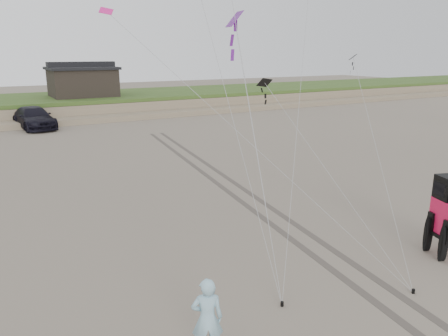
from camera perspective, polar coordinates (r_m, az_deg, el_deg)
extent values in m
plane|color=#6B6054|center=(12.70, 12.75, -13.66)|extent=(160.00, 160.00, 0.00)
cube|color=#7A6B54|center=(47.00, -20.41, 7.53)|extent=(160.00, 12.00, 1.40)
cube|color=#2D4719|center=(46.91, -20.50, 8.56)|extent=(160.00, 12.00, 0.35)
cube|color=#7A6B54|center=(40.71, -18.73, 6.02)|extent=(160.00, 3.50, 0.50)
cube|color=black|center=(46.19, -17.98, 10.53)|extent=(6.00, 5.00, 2.60)
cube|color=black|center=(46.12, -18.12, 12.29)|extent=(6.40, 5.40, 0.25)
cube|color=black|center=(46.11, -18.16, 12.75)|extent=(6.40, 1.20, 0.50)
imported|color=black|center=(38.62, -23.57, 6.03)|extent=(3.12, 6.13, 1.70)
imported|color=#87C5D0|center=(9.16, -2.21, -19.07)|extent=(0.76, 0.64, 1.76)
cube|color=#E41C84|center=(15.96, -15.15, 19.20)|extent=(0.50, 0.37, 0.29)
cube|color=black|center=(17.77, 16.49, 13.74)|extent=(0.47, 0.49, 0.24)
cube|color=#671888|center=(19.15, 1.37, 18.88)|extent=(0.89, 1.38, 0.68)
cube|color=black|center=(15.00, 5.31, 11.05)|extent=(0.62, 0.39, 0.34)
cylinder|color=black|center=(11.22, 7.60, -17.20)|extent=(0.08, 0.08, 0.12)
cylinder|color=black|center=(12.60, 23.50, -14.54)|extent=(0.08, 0.08, 0.12)
cube|color=#4C443D|center=(19.53, 0.34, -2.95)|extent=(4.42, 29.74, 0.01)
cube|color=#4C443D|center=(19.93, 2.33, -2.59)|extent=(4.42, 29.74, 0.01)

